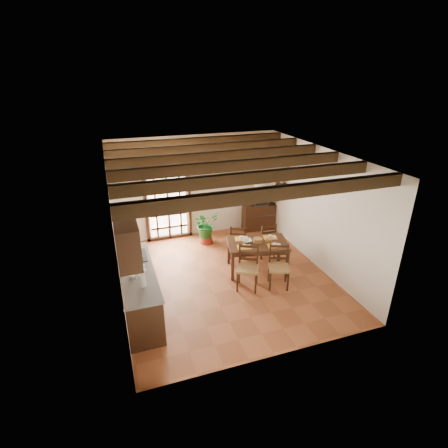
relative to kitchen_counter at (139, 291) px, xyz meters
name	(u,v)px	position (x,y,z in m)	size (l,w,h in m)	color
ground_plane	(226,278)	(1.96, 0.60, -0.47)	(5.00, 5.00, 0.00)	brown
room_shell	(226,203)	(1.96, 0.60, 1.34)	(4.52, 5.02, 2.81)	silver
ceiling_beams	(226,161)	(1.96, 0.60, 2.22)	(4.50, 4.34, 0.20)	black
french_door	(167,198)	(1.16, 3.05, 0.70)	(1.26, 0.11, 2.32)	white
kitchen_counter	(139,291)	(0.00, 0.00, 0.00)	(0.64, 2.25, 1.38)	black
upper_cabinet	(127,243)	(-0.12, -0.70, 1.38)	(0.35, 0.80, 0.70)	black
range_hood	(124,220)	(-0.09, 0.55, 1.26)	(0.38, 0.60, 0.54)	white
counter_items	(136,266)	(0.00, 0.09, 0.49)	(0.50, 1.43, 0.25)	black
dining_table	(257,246)	(2.75, 0.68, 0.16)	(1.51, 1.15, 0.73)	#3C2013
chair_near_left	(247,275)	(2.27, 0.09, -0.17)	(0.59, 0.58, 0.97)	#9E7343
chair_near_right	(278,274)	(2.93, -0.07, -0.18)	(0.55, 0.54, 0.94)	#9E7343
chair_far_left	(238,247)	(2.58, 1.43, -0.20)	(0.53, 0.53, 0.89)	#9E7343
chair_far_right	(265,245)	(3.24, 1.27, -0.19)	(0.43, 0.41, 0.91)	#9E7343
table_setting	(258,242)	(2.75, 0.68, 0.26)	(0.98, 0.65, 0.09)	gold
table_bowl	(247,241)	(2.53, 0.78, 0.28)	(0.22, 0.22, 0.05)	white
sideboard	(258,216)	(3.75, 2.83, -0.09)	(0.91, 0.41, 0.78)	black
crt_tv	(259,198)	(3.75, 2.82, 0.49)	(0.46, 0.43, 0.38)	black
fuse_box	(247,170)	(3.46, 3.08, 1.28)	(0.25, 0.03, 0.32)	white
plant_pot	(206,239)	(2.04, 2.44, -0.36)	(0.38, 0.38, 0.23)	maroon
potted_plant	(206,223)	(2.04, 2.44, 0.10)	(1.72, 1.47, 1.91)	#144C19
wall_shelf	(282,185)	(4.10, 2.20, 1.04)	(0.20, 0.42, 0.20)	black
shelf_vase	(282,180)	(4.10, 2.20, 1.18)	(0.15, 0.15, 0.15)	#B2BFB2
shelf_flowers	(282,172)	(4.10, 2.20, 1.38)	(0.14, 0.14, 0.36)	gold
framed_picture	(286,165)	(4.18, 2.20, 1.58)	(0.03, 0.32, 0.32)	brown
pendant_lamp	(258,184)	(2.75, 0.78, 1.60)	(0.36, 0.36, 0.84)	black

